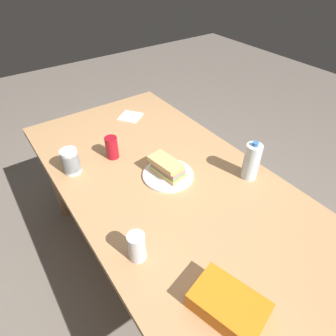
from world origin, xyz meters
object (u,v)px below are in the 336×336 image
at_px(dining_table, 169,193).
at_px(water_bottle_tall, 251,161).
at_px(chip_bag, 228,305).
at_px(paper_plate, 168,175).
at_px(plastic_cup_stack, 71,161).
at_px(soda_can_silver, 137,247).
at_px(soda_can_red, 112,148).
at_px(sandwich, 167,167).

xyz_separation_m(dining_table, water_bottle_tall, (-0.20, -0.34, 0.18)).
bearing_deg(water_bottle_tall, chip_bag, 127.08).
distance_m(paper_plate, plastic_cup_stack, 0.48).
relative_size(paper_plate, soda_can_silver, 2.06).
distance_m(plastic_cup_stack, soda_can_silver, 0.61).
bearing_deg(soda_can_silver, paper_plate, -49.00).
bearing_deg(soda_can_red, dining_table, -157.51).
distance_m(sandwich, soda_can_red, 0.33).
relative_size(sandwich, water_bottle_tall, 0.95).
bearing_deg(soda_can_silver, dining_table, -50.41).
bearing_deg(soda_can_silver, chip_bag, -158.42).
bearing_deg(paper_plate, soda_can_silver, 131.00).
bearing_deg(chip_bag, sandwich, -34.86).
bearing_deg(soda_can_silver, plastic_cup_stack, 1.52).
bearing_deg(sandwich, soda_can_silver, 131.50).
bearing_deg(soda_can_silver, water_bottle_tall, -83.49).
bearing_deg(plastic_cup_stack, paper_plate, -129.14).
bearing_deg(soda_can_red, water_bottle_tall, -138.16).
xyz_separation_m(soda_can_red, soda_can_silver, (-0.61, 0.20, 0.00)).
bearing_deg(soda_can_red, paper_plate, -153.01).
xyz_separation_m(water_bottle_tall, soda_can_silver, (-0.08, 0.68, -0.03)).
bearing_deg(dining_table, sandwich, -23.78).
xyz_separation_m(water_bottle_tall, plastic_cup_stack, (0.54, 0.70, -0.03)).
bearing_deg(soda_can_silver, sandwich, -48.50).
height_order(paper_plate, plastic_cup_stack, plastic_cup_stack).
relative_size(paper_plate, chip_bag, 1.09).
height_order(sandwich, soda_can_red, soda_can_red).
distance_m(sandwich, soda_can_silver, 0.47).
xyz_separation_m(sandwich, chip_bag, (-0.65, 0.22, -0.02)).
bearing_deg(plastic_cup_stack, soda_can_silver, -178.48).
xyz_separation_m(paper_plate, soda_can_red, (0.30, 0.15, 0.06)).
bearing_deg(dining_table, water_bottle_tall, -120.94).
bearing_deg(dining_table, soda_can_silver, 129.59).
relative_size(plastic_cup_stack, soda_can_silver, 1.07).
height_order(dining_table, paper_plate, paper_plate).
distance_m(paper_plate, soda_can_red, 0.34).
distance_m(dining_table, chip_bag, 0.66).
bearing_deg(paper_plate, dining_table, 150.04).
distance_m(dining_table, plastic_cup_stack, 0.51).
bearing_deg(chip_bag, water_bottle_tall, -68.95).
bearing_deg(plastic_cup_stack, sandwich, -129.00).
xyz_separation_m(soda_can_red, chip_bag, (-0.94, 0.07, -0.03)).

